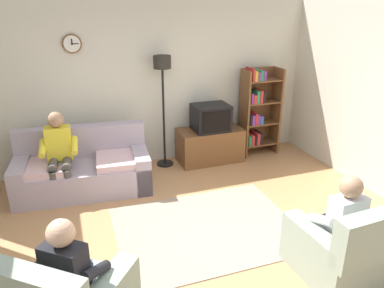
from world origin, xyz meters
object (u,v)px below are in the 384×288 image
object	(u,v)px
tv_stand	(210,145)
bookshelf	(257,111)
tv	(211,118)
couch	(83,170)
floor_lamp	(163,81)
person_in_left_armchair	(74,269)
armchair_near_bookshelf	(340,250)
person_in_right_armchair	(339,219)
person_on_couch	(59,151)

from	to	relation	value
tv_stand	bookshelf	xyz separation A→B (m)	(0.93, 0.07, 0.52)
tv	couch	bearing A→B (deg)	-170.88
floor_lamp	person_in_left_armchair	bearing A→B (deg)	-117.80
tv_stand	armchair_near_bookshelf	xyz separation A→B (m)	(0.16, -3.13, 0.00)
floor_lamp	armchair_near_bookshelf	xyz separation A→B (m)	(0.95, -3.23, -1.16)
bookshelf	person_in_right_armchair	size ratio (longest dim) A/B	1.42
bookshelf	person_in_left_armchair	size ratio (longest dim) A/B	1.42
couch	armchair_near_bookshelf	size ratio (longest dim) A/B	2.14
couch	armchair_near_bookshelf	xyz separation A→B (m)	(2.32, -2.76, -0.02)
bookshelf	armchair_near_bookshelf	bearing A→B (deg)	-103.49
person_in_left_armchair	person_in_right_armchair	size ratio (longest dim) A/B	1.00
bookshelf	person_in_left_armchair	xyz separation A→B (m)	(-3.32, -3.01, -0.20)
bookshelf	person_in_right_armchair	xyz separation A→B (m)	(-0.77, -3.11, -0.20)
tv_stand	armchair_near_bookshelf	distance (m)	3.14
tv	armchair_near_bookshelf	bearing A→B (deg)	-87.01
couch	tv	bearing A→B (deg)	9.12
tv_stand	armchair_near_bookshelf	bearing A→B (deg)	-87.03
tv	bookshelf	xyz separation A→B (m)	(0.93, 0.09, 0.01)
tv	floor_lamp	distance (m)	1.03
armchair_near_bookshelf	tv	bearing A→B (deg)	92.99
person_in_left_armchair	person_in_right_armchair	bearing A→B (deg)	-2.42
person_on_couch	person_in_right_armchair	size ratio (longest dim) A/B	1.11
couch	tv	distance (m)	2.24
tv	person_in_right_armchair	bearing A→B (deg)	-87.00
tv_stand	couch	bearing A→B (deg)	-170.25
person_in_left_armchair	person_in_right_armchair	world-z (taller)	same
couch	tv_stand	distance (m)	2.19
person_on_couch	person_in_left_armchair	bearing A→B (deg)	-88.55
tv_stand	person_in_left_armchair	size ratio (longest dim) A/B	0.98
floor_lamp	person_on_couch	world-z (taller)	floor_lamp
tv	person_in_left_armchair	world-z (taller)	person_in_left_armchair
couch	floor_lamp	distance (m)	1.84
armchair_near_bookshelf	tv_stand	bearing A→B (deg)	92.97
tv_stand	person_in_right_armchair	distance (m)	3.07
person_on_couch	floor_lamp	bearing A→B (deg)	19.22
person_in_right_armchair	person_in_left_armchair	bearing A→B (deg)	177.58
couch	person_on_couch	distance (m)	0.50
bookshelf	person_in_left_armchair	distance (m)	4.48
floor_lamp	person_in_right_armchair	distance (m)	3.39
tv_stand	person_on_couch	distance (m)	2.53
tv_stand	floor_lamp	world-z (taller)	floor_lamp
couch	person_in_left_armchair	xyz separation A→B (m)	(-0.23, -2.57, 0.29)
couch	floor_lamp	world-z (taller)	floor_lamp
bookshelf	person_in_right_armchair	world-z (taller)	bookshelf
tv_stand	bookshelf	size ratio (longest dim) A/B	0.69
tv_stand	floor_lamp	distance (m)	1.41
tv	armchair_near_bookshelf	distance (m)	3.16
bookshelf	person_in_right_armchair	distance (m)	3.21
tv	person_on_couch	world-z (taller)	person_on_couch
couch	person_in_right_armchair	distance (m)	3.55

